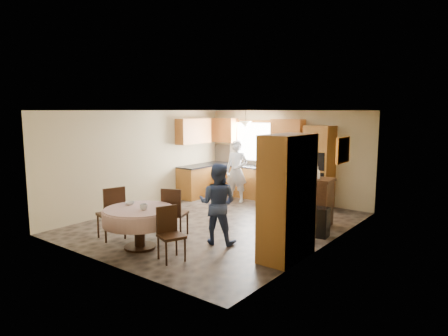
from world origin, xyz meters
The scene contains 36 objects.
floor centered at (0.00, 0.00, 0.00)m, with size 5.00×6.00×0.01m, color brown.
ceiling centered at (0.00, 0.00, 2.50)m, with size 5.00×6.00×0.01m, color white.
wall_back centered at (0.00, 3.00, 1.25)m, with size 5.00×0.02×2.50m, color tan.
wall_front centered at (0.00, -3.00, 1.25)m, with size 5.00×0.02×2.50m, color tan.
wall_left centered at (-2.50, 0.00, 1.25)m, with size 0.02×6.00×2.50m, color tan.
wall_right centered at (2.50, 0.00, 1.25)m, with size 0.02×6.00×2.50m, color tan.
window centered at (-1.00, 2.98, 1.60)m, with size 1.40×0.03×1.10m, color white.
curtain_left centered at (-1.75, 2.93, 1.65)m, with size 0.22×0.02×1.15m, color white.
curtain_right centered at (-0.25, 2.93, 1.65)m, with size 0.22×0.02×1.15m, color white.
base_cab_back centered at (-0.85, 2.70, 0.44)m, with size 3.30×0.60×0.88m, color #BB7832.
counter_back centered at (-0.85, 2.70, 0.90)m, with size 3.30×0.64×0.04m, color black.
base_cab_left centered at (-2.20, 1.80, 0.44)m, with size 0.60×1.20×0.88m, color #BB7832.
counter_left centered at (-2.20, 1.80, 0.90)m, with size 0.64×1.20×0.04m, color black.
backsplash centered at (-0.85, 2.99, 1.18)m, with size 3.30×0.02×0.55m, color tan.
wall_cab_left centered at (-2.05, 2.83, 1.91)m, with size 0.85×0.33×0.72m, color #CB7632.
wall_cab_right centered at (0.15, 2.83, 1.91)m, with size 0.90×0.33×0.72m, color #CB7632.
wall_cab_side centered at (-2.33, 1.80, 1.91)m, with size 0.33×1.20×0.72m, color #CB7632.
oven_tower centered at (1.15, 2.69, 1.06)m, with size 0.66×0.62×2.12m, color #BB7832.
oven_upper centered at (1.15, 2.38, 1.25)m, with size 0.56×0.01×0.45m, color black.
oven_lower centered at (1.15, 2.38, 0.75)m, with size 0.56×0.01×0.45m, color black.
pendant centered at (-1.00, 2.50, 2.12)m, with size 0.36×0.36×0.18m, color beige.
sideboard centered at (1.44, 1.16, 0.49)m, with size 1.37×0.57×0.98m, color #3A210F.
space_heater centered at (2.15, 0.46, 0.30)m, with size 0.43×0.30×0.59m, color black.
cupboard centered at (2.22, -0.96, 1.06)m, with size 0.55×1.11×2.11m, color #BB7832.
dining_table centered at (-0.15, -2.15, 0.58)m, with size 1.31×1.31×0.75m.
chair_left centered at (-0.94, -2.14, 0.58)m, with size 0.55×0.55×1.05m.
chair_back centered at (-0.09, -1.33, 0.55)m, with size 0.56×0.56×1.00m.
chair_right centered at (0.68, -2.21, 0.50)m, with size 0.51×0.51×0.90m.
framed_picture centered at (2.47, 0.81, 1.73)m, with size 0.06×0.62×0.51m.
microwave centered at (0.35, 2.65, 1.08)m, with size 0.58×0.39×0.32m, color silver.
person_sink centered at (-0.93, 1.98, 0.85)m, with size 0.62×0.41×1.70m, color silver.
person_dining centered at (0.80, -1.06, 0.76)m, with size 0.74×0.58×1.53m, color navy.
bowl_sideboard centered at (1.23, 1.16, 1.01)m, with size 0.23×0.23×0.06m, color #B2B2B2.
bottle_sideboard centered at (1.80, 1.16, 1.14)m, with size 0.12×0.12×0.32m, color silver.
cup_table centered at (0.02, -2.19, 0.80)m, with size 0.14×0.14×0.11m, color #B2B2B2.
bowl_table centered at (-0.50, -2.07, 0.77)m, with size 0.17×0.17×0.05m, color #B2B2B2.
Camera 1 is at (5.35, -6.81, 2.50)m, focal length 32.00 mm.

